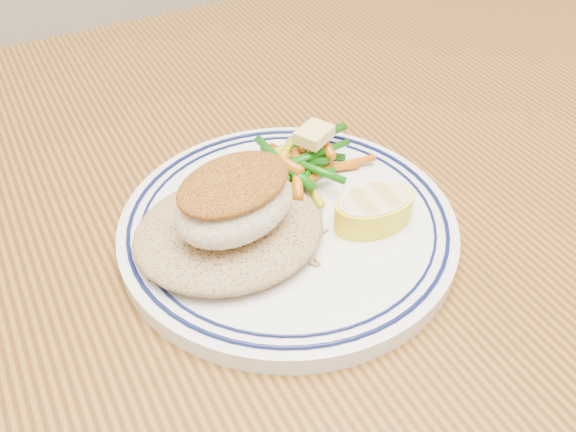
{
  "coord_description": "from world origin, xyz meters",
  "views": [
    {
      "loc": [
        -0.17,
        -0.3,
        1.09
      ],
      "look_at": [
        0.0,
        0.02,
        0.77
      ],
      "focal_mm": 40.0,
      "sensor_mm": 36.0,
      "label": 1
    }
  ],
  "objects_px": {
    "rice_pilaf": "(229,228)",
    "fish_fillet": "(235,200)",
    "vegetable_pile": "(298,164)",
    "dining_table": "(294,333)",
    "plate": "(288,226)",
    "lemon_wedge": "(374,208)"
  },
  "relations": [
    {
      "from": "rice_pilaf",
      "to": "vegetable_pile",
      "type": "height_order",
      "value": "vegetable_pile"
    },
    {
      "from": "dining_table",
      "to": "plate",
      "type": "relative_size",
      "value": 5.87
    },
    {
      "from": "plate",
      "to": "vegetable_pile",
      "type": "distance_m",
      "value": 0.06
    },
    {
      "from": "fish_fillet",
      "to": "lemon_wedge",
      "type": "distance_m",
      "value": 0.11
    },
    {
      "from": "lemon_wedge",
      "to": "plate",
      "type": "bearing_deg",
      "value": 150.96
    },
    {
      "from": "fish_fillet",
      "to": "vegetable_pile",
      "type": "height_order",
      "value": "fish_fillet"
    },
    {
      "from": "rice_pilaf",
      "to": "lemon_wedge",
      "type": "distance_m",
      "value": 0.11
    },
    {
      "from": "dining_table",
      "to": "rice_pilaf",
      "type": "relative_size",
      "value": 10.74
    },
    {
      "from": "dining_table",
      "to": "rice_pilaf",
      "type": "distance_m",
      "value": 0.13
    },
    {
      "from": "rice_pilaf",
      "to": "dining_table",
      "type": "bearing_deg",
      "value": -22.69
    },
    {
      "from": "plate",
      "to": "lemon_wedge",
      "type": "xyz_separation_m",
      "value": [
        0.06,
        -0.03,
        0.02
      ]
    },
    {
      "from": "plate",
      "to": "fish_fillet",
      "type": "distance_m",
      "value": 0.07
    },
    {
      "from": "rice_pilaf",
      "to": "fish_fillet",
      "type": "relative_size",
      "value": 1.33
    },
    {
      "from": "dining_table",
      "to": "vegetable_pile",
      "type": "bearing_deg",
      "value": 60.31
    },
    {
      "from": "rice_pilaf",
      "to": "fish_fillet",
      "type": "bearing_deg",
      "value": -66.79
    },
    {
      "from": "fish_fillet",
      "to": "vegetable_pile",
      "type": "distance_m",
      "value": 0.1
    },
    {
      "from": "plate",
      "to": "vegetable_pile",
      "type": "relative_size",
      "value": 2.16
    },
    {
      "from": "dining_table",
      "to": "rice_pilaf",
      "type": "height_order",
      "value": "rice_pilaf"
    },
    {
      "from": "plate",
      "to": "fish_fillet",
      "type": "bearing_deg",
      "value": -171.21
    },
    {
      "from": "plate",
      "to": "lemon_wedge",
      "type": "bearing_deg",
      "value": -29.04
    },
    {
      "from": "plate",
      "to": "fish_fillet",
      "type": "relative_size",
      "value": 2.44
    },
    {
      "from": "dining_table",
      "to": "vegetable_pile",
      "type": "relative_size",
      "value": 12.68
    }
  ]
}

